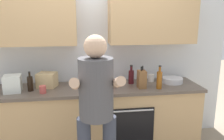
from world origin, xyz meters
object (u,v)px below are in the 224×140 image
(cup_ceramic, at_px, (43,90))
(grocery_bag_produce, at_px, (13,84))
(bottle_wine, at_px, (131,76))
(grocery_bag_bread, at_px, (47,80))
(bottle_syrup, at_px, (159,80))
(knife_block, at_px, (142,79))
(cup_coffee, at_px, (151,78))
(grocery_bag_crisps, at_px, (104,82))
(bottle_soy, at_px, (30,83))
(person_standing, at_px, (96,104))
(cup_tea, at_px, (85,83))
(mixing_bowl, at_px, (173,80))
(bottle_vinegar, at_px, (101,74))

(cup_ceramic, bearing_deg, grocery_bag_produce, 164.42)
(bottle_wine, xyz_separation_m, cup_ceramic, (-1.16, -0.26, -0.06))
(grocery_bag_bread, bearing_deg, cup_ceramic, -94.69)
(bottle_syrup, relative_size, knife_block, 1.06)
(bottle_syrup, xyz_separation_m, cup_coffee, (0.00, 0.34, -0.07))
(knife_block, height_order, grocery_bag_bread, knife_block)
(bottle_syrup, height_order, grocery_bag_crisps, bottle_syrup)
(bottle_soy, relative_size, grocery_bag_bread, 1.07)
(person_standing, xyz_separation_m, bottle_wine, (0.55, 0.88, 0.03))
(cup_ceramic, distance_m, grocery_bag_bread, 0.26)
(cup_coffee, xyz_separation_m, cup_tea, (-0.95, -0.13, -0.00))
(bottle_syrup, height_order, mixing_bowl, bottle_syrup)
(cup_ceramic, bearing_deg, grocery_bag_bread, 85.31)
(knife_block, height_order, grocery_bag_produce, knife_block)
(person_standing, relative_size, grocery_bag_bread, 7.05)
(bottle_wine, height_order, cup_tea, bottle_wine)
(bottle_vinegar, distance_m, knife_block, 0.59)
(bottle_syrup, bearing_deg, mixing_bowl, 39.63)
(person_standing, distance_m, bottle_soy, 1.07)
(bottle_wine, distance_m, grocery_bag_produce, 1.54)
(bottle_wine, bearing_deg, mixing_bowl, -4.44)
(cup_ceramic, xyz_separation_m, grocery_bag_bread, (0.02, 0.26, 0.05))
(cup_coffee, bearing_deg, grocery_bag_bread, -177.43)
(knife_block, bearing_deg, cup_tea, 168.64)
(knife_block, bearing_deg, grocery_bag_bread, 170.31)
(bottle_syrup, distance_m, cup_tea, 0.97)
(cup_coffee, xyz_separation_m, knife_block, (-0.22, -0.27, 0.07))
(cup_tea, bearing_deg, bottle_syrup, -12.78)
(knife_block, xyz_separation_m, grocery_bag_produce, (-1.62, 0.06, -0.01))
(bottle_wine, xyz_separation_m, grocery_bag_crisps, (-0.40, -0.14, -0.03))
(bottle_syrup, relative_size, grocery_bag_bread, 1.31)
(bottle_soy, xyz_separation_m, cup_coffee, (1.63, 0.21, -0.05))
(bottle_wine, xyz_separation_m, cup_tea, (-0.64, -0.06, -0.05))
(cup_ceramic, distance_m, cup_coffee, 1.50)
(knife_block, bearing_deg, bottle_syrup, -17.49)
(bottle_soy, height_order, grocery_bag_bread, bottle_soy)
(bottle_syrup, relative_size, grocery_bag_crisps, 1.22)
(bottle_syrup, relative_size, mixing_bowl, 1.09)
(person_standing, bearing_deg, knife_block, 46.20)
(bottle_wine, bearing_deg, bottle_vinegar, 167.69)
(cup_ceramic, distance_m, grocery_bag_crisps, 0.77)
(mixing_bowl, xyz_separation_m, knife_block, (-0.50, -0.16, 0.08))
(cup_tea, distance_m, mixing_bowl, 1.23)
(person_standing, height_order, grocery_bag_produce, person_standing)
(bottle_vinegar, relative_size, mixing_bowl, 1.05)
(grocery_bag_bread, distance_m, grocery_bag_crisps, 0.75)
(person_standing, height_order, knife_block, person_standing)
(person_standing, distance_m, bottle_vinegar, 0.98)
(person_standing, distance_m, cup_tea, 0.82)
(cup_coffee, distance_m, grocery_bag_crisps, 0.74)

